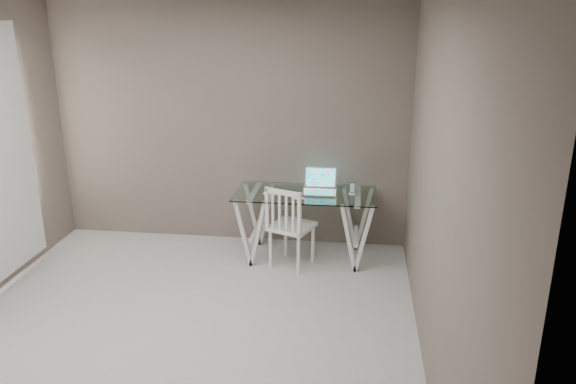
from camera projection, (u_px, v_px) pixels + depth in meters
The scene contains 7 objects.
room at pixel (151, 140), 4.07m from camera, with size 4.50×4.52×2.71m.
desk at pixel (305, 225), 6.06m from camera, with size 1.50×0.70×0.75m.
chair at pixel (289, 224), 5.79m from camera, with size 0.53×0.53×0.90m.
laptop at pixel (320, 186), 5.98m from camera, with size 0.35×0.32×0.24m.
keyboard at pixel (277, 193), 5.92m from camera, with size 0.31×0.13×0.01m, color silver.
mouse at pixel (299, 198), 5.73m from camera, with size 0.11×0.06×0.03m, color silver.
phone_dock at pixel (352, 191), 5.90m from camera, with size 0.07×0.07×0.12m.
Camera 1 is at (1.42, -3.80, 2.66)m, focal length 35.00 mm.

